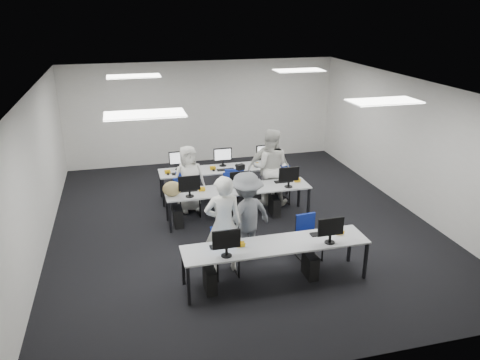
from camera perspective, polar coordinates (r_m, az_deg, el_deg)
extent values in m
plane|color=black|center=(10.38, 0.07, -5.19)|extent=(9.00, 9.00, 0.00)
plane|color=white|center=(9.45, 0.08, 11.38)|extent=(9.00, 9.00, 0.00)
cube|color=silver|center=(14.06, -4.56, 8.22)|extent=(8.00, 0.02, 3.00)
cube|color=silver|center=(5.94, 11.17, -10.54)|extent=(8.00, 0.02, 3.00)
cube|color=silver|center=(9.68, -23.52, 0.65)|extent=(0.02, 9.00, 3.00)
cube|color=silver|center=(11.44, 19.91, 4.09)|extent=(0.02, 9.00, 3.00)
cube|color=white|center=(7.21, -11.53, 7.86)|extent=(1.20, 0.60, 0.02)
cube|color=white|center=(8.40, 17.15, 9.17)|extent=(1.20, 0.60, 0.02)
cube|color=white|center=(11.15, -12.85, 12.24)|extent=(1.20, 0.60, 0.02)
cube|color=white|center=(11.95, 7.17, 13.13)|extent=(1.20, 0.60, 0.02)
cube|color=#B8BABD|center=(8.01, 4.41, -7.88)|extent=(3.20, 0.70, 0.03)
cube|color=black|center=(7.64, -6.30, -12.70)|extent=(0.05, 0.05, 0.70)
cube|color=black|center=(8.14, -6.93, -10.42)|extent=(0.05, 0.05, 0.70)
cube|color=black|center=(8.53, 15.05, -9.48)|extent=(0.05, 0.05, 0.70)
cube|color=black|center=(8.99, 13.22, -7.66)|extent=(0.05, 0.05, 0.70)
cube|color=#B8BABD|center=(10.26, -0.21, -1.13)|extent=(3.20, 0.70, 0.03)
cube|color=black|center=(9.90, -8.53, -4.54)|extent=(0.05, 0.05, 0.70)
cube|color=black|center=(10.44, -8.90, -3.17)|extent=(0.05, 0.05, 0.70)
cube|color=black|center=(10.60, 8.35, -2.75)|extent=(0.05, 0.05, 0.70)
cube|color=black|center=(11.11, 7.19, -1.56)|extent=(0.05, 0.05, 0.70)
cube|color=#B8BABD|center=(11.54, -1.91, 1.39)|extent=(3.20, 0.70, 0.03)
cube|color=black|center=(11.18, -9.33, -1.55)|extent=(0.05, 0.05, 0.70)
cube|color=black|center=(11.74, -9.62, -0.46)|extent=(0.05, 0.05, 0.70)
cube|color=black|center=(11.81, 5.79, -0.13)|extent=(0.05, 0.05, 0.70)
cube|color=black|center=(12.34, 4.84, 0.83)|extent=(0.05, 0.05, 0.70)
cube|color=#0E4FB7|center=(7.49, -1.68, -7.24)|extent=(0.46, 0.04, 0.32)
cube|color=black|center=(7.90, -2.18, -8.03)|extent=(0.42, 0.14, 0.02)
ellipsoid|color=black|center=(7.96, -0.05, -7.73)|extent=(0.07, 0.10, 0.04)
cube|color=black|center=(8.01, -3.69, -12.04)|extent=(0.18, 0.40, 0.42)
cube|color=white|center=(8.03, 11.01, -5.61)|extent=(0.46, 0.04, 0.32)
cube|color=black|center=(8.41, 9.96, -6.45)|extent=(0.42, 0.14, 0.02)
ellipsoid|color=black|center=(8.53, 11.82, -6.13)|extent=(0.07, 0.10, 0.04)
cube|color=black|center=(8.47, 8.55, -10.28)|extent=(0.18, 0.40, 0.42)
cube|color=white|center=(9.79, -6.20, -0.39)|extent=(0.46, 0.04, 0.32)
cube|color=black|center=(10.19, -6.41, -1.27)|extent=(0.42, 0.14, 0.02)
ellipsoid|color=black|center=(10.23, -4.75, -1.08)|extent=(0.07, 0.10, 0.04)
cube|color=black|center=(10.25, -7.56, -4.44)|extent=(0.18, 0.40, 0.42)
cube|color=white|center=(9.99, 0.04, 0.17)|extent=(0.46, 0.04, 0.32)
cube|color=black|center=(10.38, -0.40, -0.71)|extent=(0.42, 0.14, 0.02)
ellipsoid|color=black|center=(10.45, 1.20, -0.52)|extent=(0.07, 0.10, 0.04)
cube|color=black|center=(10.41, -1.54, -3.83)|extent=(0.18, 0.40, 0.42)
cube|color=white|center=(10.30, 5.98, 0.71)|extent=(0.46, 0.04, 0.32)
cube|color=black|center=(10.68, 5.34, -0.17)|extent=(0.42, 0.14, 0.02)
ellipsoid|color=black|center=(10.78, 6.84, 0.01)|extent=(0.07, 0.10, 0.04)
cube|color=black|center=(10.68, 4.23, -3.21)|extent=(0.18, 0.40, 0.42)
cube|color=white|center=(11.44, -7.52, 2.70)|extent=(0.46, 0.04, 0.32)
cube|color=black|center=(11.23, -7.24, 0.81)|extent=(0.42, 0.14, 0.02)
ellipsoid|color=black|center=(11.20, -8.77, 0.72)|extent=(0.07, 0.10, 0.04)
cube|color=black|center=(11.58, -5.99, -1.32)|extent=(0.18, 0.40, 0.42)
cube|color=white|center=(11.61, -2.13, 3.14)|extent=(0.46, 0.04, 0.32)
cube|color=black|center=(11.40, -1.76, 1.29)|extent=(0.42, 0.14, 0.02)
ellipsoid|color=black|center=(11.34, -3.24, 1.20)|extent=(0.07, 0.10, 0.04)
cube|color=black|center=(11.77, -0.70, -0.83)|extent=(0.18, 0.40, 0.42)
cube|color=white|center=(11.88, 3.07, 3.54)|extent=(0.46, 0.04, 0.32)
cube|color=black|center=(11.68, 3.51, 1.73)|extent=(0.42, 0.14, 0.02)
ellipsoid|color=black|center=(11.59, 2.10, 1.65)|extent=(0.07, 0.10, 0.04)
cube|color=black|center=(12.06, 4.39, -0.35)|extent=(0.18, 0.40, 0.42)
cube|color=navy|center=(8.33, -1.88, -8.75)|extent=(0.45, 0.44, 0.06)
cube|color=navy|center=(8.37, -2.29, -6.64)|extent=(0.41, 0.08, 0.35)
cube|color=navy|center=(8.92, 8.42, -6.95)|extent=(0.44, 0.42, 0.06)
cube|color=navy|center=(8.96, 7.96, -5.07)|extent=(0.39, 0.08, 0.33)
cube|color=navy|center=(10.64, -6.35, -1.70)|extent=(0.49, 0.47, 0.07)
cube|color=navy|center=(10.74, -6.62, 0.12)|extent=(0.46, 0.07, 0.39)
cube|color=navy|center=(10.75, -0.69, -1.40)|extent=(0.56, 0.54, 0.06)
cube|color=navy|center=(10.85, -0.69, 0.36)|extent=(0.44, 0.16, 0.38)
cube|color=navy|center=(11.21, 4.63, -0.66)|extent=(0.52, 0.51, 0.06)
cube|color=navy|center=(11.27, 4.13, 0.91)|extent=(0.42, 0.14, 0.36)
cube|color=navy|center=(10.97, -7.49, -1.40)|extent=(0.51, 0.49, 0.06)
cube|color=navy|center=(10.72, -7.16, -0.52)|extent=(0.40, 0.15, 0.34)
cube|color=navy|center=(11.13, -1.11, -0.80)|extent=(0.47, 0.46, 0.06)
cube|color=navy|center=(10.86, -0.99, 0.07)|extent=(0.41, 0.09, 0.35)
cube|color=navy|center=(11.49, 4.56, -0.14)|extent=(0.52, 0.50, 0.06)
cube|color=navy|center=(11.25, 5.13, 0.76)|extent=(0.41, 0.14, 0.35)
ellipsoid|color=tan|center=(9.91, -8.27, -1.07)|extent=(0.41, 0.28, 0.33)
imported|color=white|center=(8.23, -2.05, -5.45)|extent=(0.67, 0.45, 1.82)
imported|color=white|center=(11.06, 3.68, 1.61)|extent=(1.07, 0.95, 1.84)
imported|color=white|center=(10.77, -6.26, 0.17)|extent=(0.83, 0.62, 1.55)
imported|color=white|center=(11.14, 3.50, 1.45)|extent=(1.04, 0.48, 1.73)
imported|color=slate|center=(8.71, 0.76, -4.36)|extent=(1.25, 1.01, 1.70)
cube|color=black|center=(8.50, 0.05, 1.59)|extent=(0.20, 0.22, 0.10)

